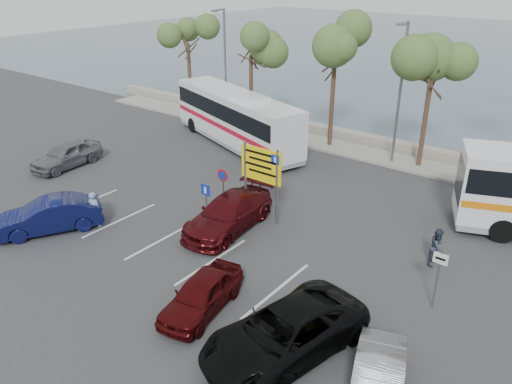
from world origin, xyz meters
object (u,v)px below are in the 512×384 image
Objects in this scene: direction_sign at (261,170)px; pedestrian_far at (438,247)px; street_lamp_right at (400,88)px; car_red at (202,294)px; street_lamp_left at (224,62)px; coach_bus_left at (236,120)px; car_silver_b at (378,383)px; car_silver_a at (66,155)px; pedestrian_near at (95,209)px; car_blue at (49,216)px; car_maroon at (229,214)px; suv_black at (285,333)px.

pedestrian_far is (7.91, 1.08, -1.64)m from direction_sign.
street_lamp_right is 17.48m from car_red.
direction_sign is at bearing 101.94° from pedestrian_far.
car_red is at bearing -51.58° from street_lamp_left.
car_silver_b is (16.50, -14.00, -1.06)m from coach_bus_left.
pedestrian_near is at bearing -30.03° from car_silver_a.
coach_bus_left is 2.62× the size of car_blue.
pedestrian_far is at bearing -57.39° from street_lamp_right.
pedestrian_far is at bearing 12.52° from car_maroon.
car_maroon is (-2.53, -12.02, -3.84)m from street_lamp_right.
car_maroon is at bearing 133.08° from car_silver_b.
car_silver_a reaches higher than car_red.
street_lamp_right is at bearing 17.63° from coach_bus_left.
direction_sign reaches higher than car_silver_a.
car_maroon is 1.35× the size of car_silver_b.
street_lamp_right is at bearing 0.00° from street_lamp_left.
car_maroon is (6.97, -9.00, -0.94)m from coach_bus_left.
car_maroon is 6.07m from pedestrian_near.
street_lamp_right is 11.61m from pedestrian_far.
suv_black is (3.46, 0.00, 0.12)m from car_red.
suv_black reaches higher than car_silver_b.
street_lamp_right is 17.89m from suv_black.
suv_black reaches higher than car_silver_a.
car_silver_a is at bearing 151.81° from car_red.
direction_sign is at bearing -43.17° from street_lamp_left.
car_blue is 16.62m from pedestrian_far.
car_blue reaches higher than car_red.
car_blue is at bearing -117.27° from street_lamp_right.
car_blue is at bearing -167.10° from suv_black.
coach_bus_left is (-9.50, -3.02, -2.90)m from street_lamp_right.
suv_black is at bearing 170.10° from pedestrian_far.
pedestrian_far is at bearing 44.85° from car_red.
car_red is 9.48m from pedestrian_far.
suv_black reaches higher than car_blue.
street_lamp_left is 5.08× the size of pedestrian_far.
car_maroon is at bearing -48.95° from street_lamp_left.
car_red is (2.50, -6.70, -1.78)m from direction_sign.
car_blue is (4.23, -17.02, -3.85)m from street_lamp_left.
car_red is at bearing 149.33° from pedestrian_far.
direction_sign is 7.73m from pedestrian_near.
car_silver_a is 1.13× the size of car_red.
street_lamp_left is at bearing 136.83° from direction_sign.
coach_bus_left reaches higher than car_red.
suv_black is 3.25× the size of pedestrian_near.
street_lamp_right is at bearing 33.66° from car_silver_a.
coach_bus_left is 21.67m from car_silver_b.
street_lamp_right reaches higher than pedestrian_near.
car_red is 0.99× the size of car_silver_b.
coach_bus_left is 7.55× the size of pedestrian_far.
pedestrian_far reaches higher than suv_black.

